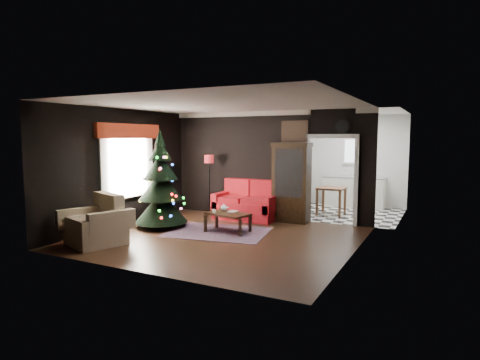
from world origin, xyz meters
The scene contains 26 objects.
floor centered at (0.00, 0.00, 0.00)m, with size 5.50×5.50×0.00m, color black.
ceiling centered at (0.00, 0.00, 2.80)m, with size 5.50×5.50×0.00m, color white.
wall_back centered at (0.00, 2.50, 1.40)m, with size 5.50×5.50×0.00m, color black.
wall_front centered at (0.00, -2.50, 1.40)m, with size 5.50×5.50×0.00m, color black.
wall_left centered at (-2.75, 0.00, 1.40)m, with size 5.50×5.50×0.00m, color black.
wall_right centered at (2.75, 0.00, 1.40)m, with size 5.50×5.50×0.00m, color black.
doorway centered at (1.70, 2.50, 1.05)m, with size 1.10×0.10×2.10m, color silver, non-canonical shape.
left_window centered at (-2.71, 0.20, 1.45)m, with size 0.05×1.60×1.40m, color white.
valance centered at (-2.63, 0.20, 2.27)m, with size 0.12×2.10×0.35m, color maroon.
kitchen_floor centered at (1.70, 4.00, 0.00)m, with size 3.00×3.00×0.00m, color white.
kitchen_window centered at (1.70, 5.45, 1.70)m, with size 0.70×0.06×0.70m, color white.
rug centered at (-0.30, 0.40, 0.01)m, with size 2.18×1.58×0.01m, color #432D3B.
loveseat centered at (-0.40, 2.05, 0.50)m, with size 1.70×0.90×1.00m, color #9F0D17, non-canonical shape.
curio_cabinet centered at (0.75, 2.27, 0.95)m, with size 0.90×0.45×1.90m, color black, non-canonical shape.
floor_lamp centered at (-1.57, 2.12, 0.83)m, with size 0.27×0.27×1.63m, color black, non-canonical shape.
christmas_tree centered at (-1.78, 0.27, 1.05)m, with size 1.24×1.24×2.36m, color black, non-canonical shape.
armchair centered at (-1.96, -1.57, 0.46)m, with size 1.00×1.00×1.03m, color tan, non-canonical shape.
coffee_table centered at (-0.11, 0.52, 0.23)m, with size 0.95×0.57×0.43m, color black, non-canonical shape.
teapot centered at (-0.30, 0.68, 0.52)m, with size 0.17×0.17×0.16m, color white, non-canonical shape.
cup_a centered at (-0.48, 0.52, 0.47)m, with size 0.06×0.06×0.05m, color white.
cup_b centered at (-0.39, 0.40, 0.47)m, with size 0.08×0.08×0.07m, color white.
book centered at (-0.17, 0.69, 0.56)m, with size 0.17×0.02×0.24m, color tan.
wall_clock centered at (1.95, 2.45, 2.38)m, with size 0.32×0.32×0.06m, color white.
painting centered at (0.75, 2.46, 2.25)m, with size 0.62×0.05×0.52m, color tan.
kitchen_counter centered at (1.70, 5.20, 0.45)m, with size 1.80×0.60×0.90m, color white.
kitchen_table centered at (1.40, 3.70, 0.38)m, with size 0.70×0.70×0.75m, color brown, non-canonical shape.
Camera 1 is at (4.20, -7.32, 2.12)m, focal length 30.40 mm.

